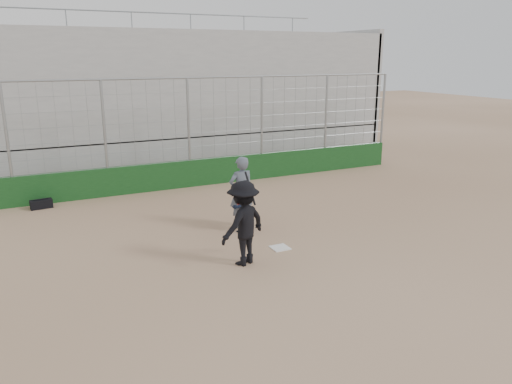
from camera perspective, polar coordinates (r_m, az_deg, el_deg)
name	(u,v)px	position (r m, az deg, el deg)	size (l,w,h in m)	color
ground	(280,248)	(12.87, 2.76, -6.43)	(90.00, 90.00, 0.00)	#866248
home_plate	(280,248)	(12.87, 2.76, -6.38)	(0.44, 0.44, 0.02)	white
backstop	(190,161)	(18.78, -7.56, 3.49)	(18.10, 0.25, 4.04)	#133B16
bleachers	(153,98)	(23.21, -11.74, 10.46)	(20.25, 6.70, 6.98)	#989898
batter_at_plate	(243,223)	(11.61, -1.46, -3.56)	(1.49, 1.20, 2.14)	black
catcher_crouched	(242,214)	(13.94, -1.63, -2.56)	(0.83, 0.75, 0.98)	black
umpire	(241,196)	(14.16, -1.70, -0.41)	(0.75, 0.49, 1.85)	#4F5765
equipment_bag	(41,204)	(17.50, -23.33, -1.27)	(0.70, 0.35, 0.33)	black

